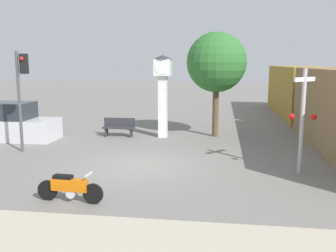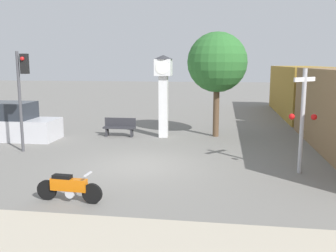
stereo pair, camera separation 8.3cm
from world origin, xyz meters
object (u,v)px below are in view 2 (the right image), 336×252
clock_tower (163,83)px  freight_train (321,99)px  motorcycle (69,187)px  parked_car (13,124)px  railroad_crossing_signal (303,117)px  bench (120,127)px  traffic_light (22,83)px  street_tree (217,63)px

clock_tower → freight_train: clock_tower is taller
motorcycle → clock_tower: (1.07, 9.07, 2.28)m
clock_tower → parked_car: bearing=-167.1°
motorcycle → railroad_crossing_signal: size_ratio=0.53×
freight_train → bench: freight_train is taller
freight_train → bench: (-10.44, -3.70, -1.21)m
freight_train → railroad_crossing_signal: railroad_crossing_signal is taller
traffic_light → bench: size_ratio=2.57×
clock_tower → railroad_crossing_signal: size_ratio=1.16×
motorcycle → traffic_light: 7.04m
street_tree → bench: (-4.77, -0.73, -3.17)m
traffic_light → clock_tower: bearing=37.0°
freight_train → street_tree: (-5.66, -2.97, 1.96)m
bench → traffic_light: bearing=-128.3°
parked_car → clock_tower: bearing=12.1°
clock_tower → traffic_light: size_ratio=0.98×
traffic_light → bench: bearing=51.7°
motorcycle → bench: bearing=101.3°
freight_train → street_tree: bearing=-152.3°
motorcycle → traffic_light: (-4.10, 5.17, 2.44)m
clock_tower → street_tree: bearing=12.8°
motorcycle → traffic_light: traffic_light is taller
railroad_crossing_signal → bench: bearing=145.7°
bench → clock_tower: bearing=3.9°
freight_train → railroad_crossing_signal: 9.37m
traffic_light → railroad_crossing_signal: (10.68, -1.52, -0.93)m
motorcycle → freight_train: 15.74m
railroad_crossing_signal → parked_car: 13.20m
freight_train → motorcycle: bearing=-126.4°
street_tree → bench: 5.78m
clock_tower → bench: 3.10m
clock_tower → street_tree: 2.82m
freight_train → parked_car: bearing=-161.3°
freight_train → traffic_light: size_ratio=5.61×
bench → motorcycle: bearing=-82.8°
street_tree → railroad_crossing_signal: bearing=-63.9°
motorcycle → clock_tower: size_ratio=0.46×
railroad_crossing_signal → bench: railroad_crossing_signal is taller
street_tree → bench: size_ratio=3.22×
clock_tower → traffic_light: bearing=-143.0°
railroad_crossing_signal → street_tree: size_ratio=0.67×
bench → street_tree: bearing=8.7°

